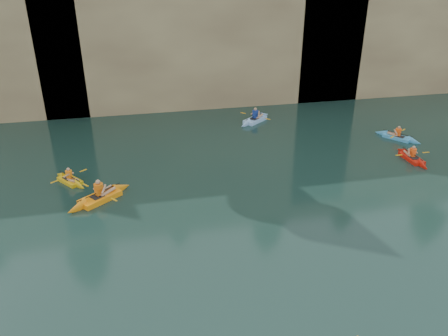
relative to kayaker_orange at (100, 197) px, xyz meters
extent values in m
plane|color=black|center=(5.84, -8.82, -0.17)|extent=(160.00, 160.00, 0.00)
cube|color=tan|center=(5.84, 21.18, 5.83)|extent=(70.00, 16.00, 12.00)
cube|color=tan|center=(7.84, 13.78, 5.53)|extent=(24.00, 2.40, 11.40)
cube|color=tan|center=(27.84, 13.78, 4.75)|extent=(26.00, 2.40, 9.84)
cube|color=black|center=(1.84, 13.13, 1.43)|extent=(3.50, 1.00, 3.20)
cube|color=black|center=(15.84, 13.13, 2.08)|extent=(5.00, 1.00, 4.50)
cube|color=orange|center=(0.00, 0.00, -0.02)|extent=(2.68, 2.35, 0.30)
cone|color=orange|center=(1.01, 0.79, -0.02)|extent=(1.26, 1.24, 0.82)
cone|color=orange|center=(-1.01, -0.79, -0.02)|extent=(1.26, 1.24, 0.82)
cube|color=black|center=(-0.12, -0.09, 0.10)|extent=(0.75, 0.74, 0.04)
cube|color=orange|center=(0.00, 0.00, 0.42)|extent=(0.44, 0.42, 0.55)
sphere|color=tan|center=(0.00, 0.00, 0.81)|extent=(0.23, 0.23, 0.23)
cylinder|color=black|center=(0.00, 0.00, 0.27)|extent=(1.92, 1.51, 0.04)
cube|color=gold|center=(-0.68, 0.87, 0.27)|extent=(0.32, 0.38, 0.02)
cube|color=gold|center=(0.68, -0.87, 0.27)|extent=(0.32, 0.38, 0.02)
cube|color=red|center=(17.31, 0.99, -0.05)|extent=(0.70, 2.28, 0.24)
cone|color=red|center=(17.30, 2.06, -0.05)|extent=(0.66, 0.81, 0.65)
cone|color=red|center=(17.32, -0.08, -0.05)|extent=(0.66, 0.81, 0.65)
cube|color=black|center=(17.31, 0.84, 0.04)|extent=(0.41, 0.55, 0.04)
cube|color=#FA5215|center=(17.31, 0.99, 0.30)|extent=(0.19, 0.30, 0.44)
sphere|color=tan|center=(17.31, 0.99, 0.61)|extent=(0.18, 0.18, 0.18)
cylinder|color=black|center=(17.31, 0.99, 0.21)|extent=(0.05, 1.93, 0.04)
cube|color=gold|center=(16.44, 0.98, 0.21)|extent=(0.42, 0.08, 0.02)
cube|color=gold|center=(18.18, 0.99, 0.21)|extent=(0.42, 0.08, 0.02)
cube|color=gold|center=(-1.59, 2.23, -0.05)|extent=(1.72, 1.96, 0.23)
cone|color=gold|center=(-1.03, 1.50, -0.05)|extent=(0.92, 0.93, 0.63)
cone|color=gold|center=(-2.16, 2.96, -0.05)|extent=(0.92, 0.93, 0.63)
cube|color=black|center=(-1.68, 2.35, 0.04)|extent=(0.65, 0.68, 0.04)
cube|color=orange|center=(-1.59, 2.23, 0.28)|extent=(0.32, 0.34, 0.42)
sphere|color=tan|center=(-1.59, 2.23, 0.58)|extent=(0.18, 0.18, 0.18)
cylinder|color=black|center=(-1.59, 2.23, 0.21)|extent=(1.17, 1.50, 0.04)
cube|color=gold|center=(-0.93, 2.74, 0.21)|extent=(0.38, 0.32, 0.02)
cube|color=gold|center=(-2.25, 1.72, 0.21)|extent=(0.38, 0.32, 0.02)
cube|color=#90BDF2|center=(10.30, 9.16, -0.02)|extent=(2.50, 2.27, 0.28)
cone|color=#90BDF2|center=(11.24, 9.94, -0.02)|extent=(1.19, 1.18, 0.77)
cone|color=#90BDF2|center=(9.37, 8.38, -0.02)|extent=(1.19, 1.18, 0.77)
cube|color=black|center=(10.19, 9.06, 0.09)|extent=(0.73, 0.72, 0.04)
cube|color=navy|center=(10.30, 9.16, 0.39)|extent=(0.41, 0.40, 0.52)
sphere|color=tan|center=(10.30, 9.16, 0.76)|extent=(0.22, 0.22, 0.22)
cylinder|color=black|center=(10.30, 9.16, 0.26)|extent=(1.78, 1.49, 0.04)
cube|color=gold|center=(9.64, 9.96, 0.26)|extent=(0.33, 0.37, 0.02)
cube|color=gold|center=(10.97, 8.36, 0.26)|extent=(0.33, 0.37, 0.02)
cube|color=#3E9BD4|center=(18.31, 4.06, -0.05)|extent=(1.91, 2.32, 0.24)
cone|color=#3E9BD4|center=(17.68, 4.97, -0.05)|extent=(1.01, 1.06, 0.66)
cone|color=#3E9BD4|center=(18.95, 3.16, -0.05)|extent=(1.01, 1.06, 0.66)
cube|color=black|center=(18.40, 3.94, 0.04)|extent=(0.65, 0.69, 0.04)
cube|color=#FF5815|center=(18.31, 4.06, 0.30)|extent=(0.33, 0.36, 0.44)
sphere|color=tan|center=(18.31, 4.06, 0.61)|extent=(0.18, 0.18, 0.18)
cylinder|color=black|center=(18.31, 4.06, 0.21)|extent=(1.14, 1.61, 0.04)
cube|color=gold|center=(17.60, 3.57, 0.21)|extent=(0.39, 0.31, 0.02)
cube|color=gold|center=(19.03, 4.56, 0.21)|extent=(0.39, 0.31, 0.02)
camera|label=1|loc=(1.94, -19.00, 10.30)|focal=35.00mm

